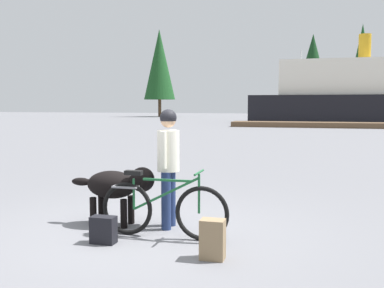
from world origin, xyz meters
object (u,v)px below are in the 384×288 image
Objects in this scene: person_cyclist at (168,157)px; sailboat_moored at (300,117)px; dog at (118,185)px; backpack at (213,239)px; bicycle at (163,209)px; handbag_pannier at (103,230)px.

person_cyclist is 42.31m from sailboat_moored.
dog reaches higher than backpack.
dog is (-0.77, -0.07, -0.44)m from person_cyclist.
bicycle is 0.81m from person_cyclist.
person_cyclist reaches higher than backpack.
person_cyclist is 4.90× the size of handbag_pannier.
dog is at bearing -91.68° from sailboat_moored.
bicycle reaches higher than handbag_pannier.
person_cyclist reaches higher than handbag_pannier.
backpack is 0.06× the size of sailboat_moored.
handbag_pannier is at bearing -77.60° from dog.
person_cyclist is at bearing 58.07° from handbag_pannier.
dog is 0.97m from handbag_pannier.
bicycle reaches higher than dog.
bicycle is 5.09× the size of handbag_pannier.
dog is at bearing 102.40° from handbag_pannier.
handbag_pannier is 43.24m from sailboat_moored.
backpack is at bearing -37.65° from bicycle.
bicycle is 0.23× the size of sailboat_moored.
backpack is (0.83, -0.64, -0.16)m from bicycle.
sailboat_moored reaches higher than person_cyclist.
backpack is at bearing -32.27° from dog.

